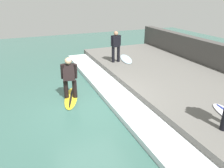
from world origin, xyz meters
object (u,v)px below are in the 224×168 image
at_px(surfer_waiting_near, 116,45).
at_px(surfboard_waiting_near, 126,59).
at_px(surfer_riding, 69,76).
at_px(surfboard_riding, 71,98).

xyz_separation_m(surfer_waiting_near, surfboard_waiting_near, (0.66, 0.19, -0.82)).
xyz_separation_m(surfer_riding, surfer_waiting_near, (2.83, 2.42, 0.35)).
height_order(surfboard_riding, surfboard_waiting_near, surfboard_waiting_near).
bearing_deg(surfer_riding, surfboard_waiting_near, 36.75).
bearing_deg(surfer_riding, surfboard_riding, -90.00).
xyz_separation_m(surfer_riding, surfboard_waiting_near, (3.49, 2.61, -0.47)).
bearing_deg(surfer_riding, surfer_waiting_near, 40.49).
bearing_deg(surfer_waiting_near, surfboard_riding, -139.51).
distance_m(surfboard_riding, surfer_riding, 0.85).
bearing_deg(surfboard_riding, surfer_waiting_near, 40.49).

